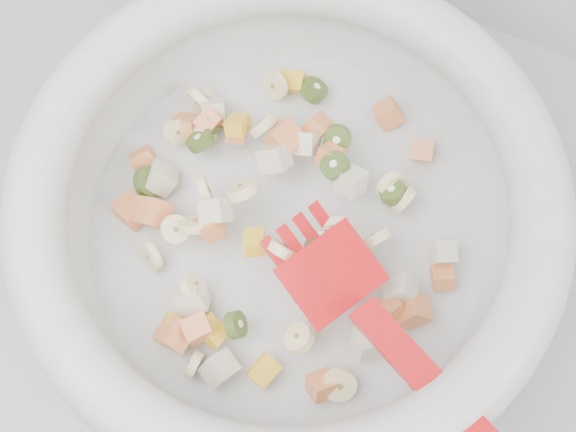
% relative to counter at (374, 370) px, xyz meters
% --- Properties ---
extents(counter, '(2.00, 0.60, 0.90)m').
position_rel_counter_xyz_m(counter, '(0.00, 0.00, 0.00)').
color(counter, '#95969A').
rests_on(counter, ground).
extents(mixing_bowl, '(0.51, 0.44, 0.14)m').
position_rel_counter_xyz_m(mixing_bowl, '(-0.14, -0.00, 0.52)').
color(mixing_bowl, silver).
rests_on(mixing_bowl, counter).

